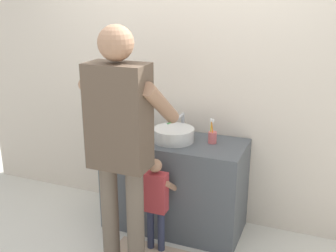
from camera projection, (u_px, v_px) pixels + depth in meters
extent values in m
plane|color=silver|center=(161.00, 243.00, 3.40)|extent=(14.00, 14.00, 0.00)
cube|color=beige|center=(188.00, 69.00, 3.52)|extent=(4.40, 0.08, 2.70)
cube|color=#4C5156|center=(174.00, 184.00, 3.54)|extent=(1.18, 0.54, 0.81)
cylinder|color=silver|center=(174.00, 135.00, 3.38)|extent=(0.34, 0.34, 0.11)
cylinder|color=#B1B1AD|center=(174.00, 134.00, 3.38)|extent=(0.28, 0.28, 0.09)
cylinder|color=#B7BABF|center=(183.00, 123.00, 3.56)|extent=(0.03, 0.03, 0.18)
cylinder|color=#B7BABF|center=(181.00, 116.00, 3.48)|extent=(0.02, 0.12, 0.02)
cylinder|color=#B7BABF|center=(175.00, 129.00, 3.60)|extent=(0.04, 0.04, 0.05)
cylinder|color=#B7BABF|center=(190.00, 131.00, 3.56)|extent=(0.04, 0.04, 0.05)
cylinder|color=#D86666|center=(212.00, 138.00, 3.33)|extent=(0.07, 0.07, 0.09)
cylinder|color=orange|center=(213.00, 132.00, 3.30)|extent=(0.03, 0.02, 0.17)
cube|color=white|center=(213.00, 121.00, 3.27)|extent=(0.01, 0.02, 0.02)
cylinder|color=yellow|center=(211.00, 131.00, 3.32)|extent=(0.01, 0.04, 0.17)
cube|color=white|center=(211.00, 120.00, 3.29)|extent=(0.01, 0.02, 0.02)
cylinder|color=#2D334C|center=(151.00, 229.00, 3.26)|extent=(0.06, 0.06, 0.37)
cylinder|color=#2D334C|center=(161.00, 232.00, 3.23)|extent=(0.06, 0.06, 0.37)
cube|color=#B7383D|center=(155.00, 192.00, 3.14)|extent=(0.18, 0.10, 0.32)
sphere|color=#A87A5B|center=(155.00, 166.00, 3.07)|extent=(0.10, 0.10, 0.10)
cylinder|color=#A87A5B|center=(148.00, 182.00, 3.24)|extent=(0.04, 0.22, 0.17)
cylinder|color=#A87A5B|center=(172.00, 186.00, 3.17)|extent=(0.04, 0.22, 0.17)
cylinder|color=#6B5B4C|center=(110.00, 216.00, 3.02)|extent=(0.13, 0.13, 0.83)
cylinder|color=#6B5B4C|center=(135.00, 221.00, 2.94)|extent=(0.13, 0.13, 0.83)
cube|color=brown|center=(119.00, 117.00, 2.74)|extent=(0.42, 0.23, 0.72)
sphere|color=#A87A5B|center=(116.00, 43.00, 2.58)|extent=(0.23, 0.23, 0.23)
cylinder|color=#A87A5B|center=(103.00, 98.00, 2.97)|extent=(0.10, 0.50, 0.39)
cylinder|color=#A87A5B|center=(161.00, 104.00, 2.80)|extent=(0.10, 0.50, 0.39)
cylinder|color=green|center=(171.00, 123.00, 3.03)|extent=(0.01, 0.14, 0.03)
cube|color=white|center=(175.00, 118.00, 3.09)|extent=(0.01, 0.02, 0.02)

